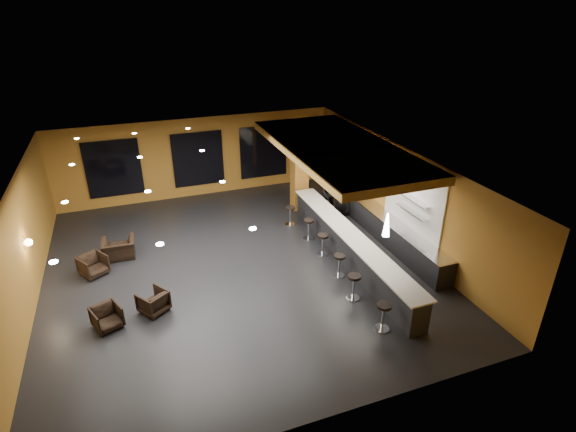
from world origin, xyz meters
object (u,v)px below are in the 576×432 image
object	(u,v)px
bar_counter	(350,248)
bar_stool_5	(290,213)
armchair_c	(93,265)
bar_stool_4	(309,227)
bar_stool_2	(339,263)
armchair_b	(153,302)
column	(299,169)
staff_a	(341,202)
staff_b	(330,194)
bar_stool_0	(383,313)
staff_c	(347,197)
armchair_d	(119,248)
prep_counter	(393,234)
bar_stool_3	(323,242)
pendant_2	(315,168)
armchair_a	(107,317)
bar_stool_1	(354,284)
pendant_1	(346,192)
pendant_0	(387,225)

from	to	relation	value
bar_counter	bar_stool_5	world-z (taller)	bar_counter
armchair_c	bar_stool_4	distance (m)	7.40
bar_counter	bar_stool_2	size ratio (longest dim) A/B	10.43
armchair_b	bar_stool_2	bearing A→B (deg)	143.97
column	staff_a	bearing A→B (deg)	-56.90
staff_b	bar_stool_0	world-z (taller)	staff_b
staff_c	armchair_d	xyz separation A→B (m)	(-8.85, -0.35, -0.44)
prep_counter	armchair_d	world-z (taller)	prep_counter
prep_counter	armchair_c	distance (m)	10.21
staff_b	bar_stool_0	distance (m)	7.29
column	armchair_d	size ratio (longest dim) A/B	3.30
column	bar_stool_3	world-z (taller)	column
prep_counter	pendant_2	xyz separation A→B (m)	(-2.00, 2.50, 1.92)
armchair_a	bar_stool_4	xyz separation A→B (m)	(7.01, 2.71, 0.18)
bar_counter	bar_stool_2	distance (m)	1.00
armchair_c	bar_stool_4	bearing A→B (deg)	-33.34
armchair_d	armchair_b	bearing A→B (deg)	105.86
armchair_c	bar_stool_2	xyz separation A→B (m)	(7.36, -2.81, 0.14)
staff_b	bar_stool_1	world-z (taller)	staff_b
bar_stool_3	bar_stool_4	bearing A→B (deg)	91.00
armchair_a	bar_stool_1	distance (m)	6.93
pendant_1	staff_b	size ratio (longest dim) A/B	0.40
pendant_0	pendant_1	world-z (taller)	same
pendant_2	bar_stool_3	size ratio (longest dim) A/B	0.90
prep_counter	armchair_d	xyz separation A→B (m)	(-9.28, 2.47, -0.08)
pendant_1	armchair_d	bearing A→B (deg)	161.24
bar_stool_4	armchair_c	bearing A→B (deg)	178.49
pendant_0	armchair_a	bearing A→B (deg)	170.93
bar_stool_3	pendant_1	bearing A→B (deg)	-18.65
column	staff_a	xyz separation A→B (m)	(1.10, -1.69, -0.94)
staff_b	armchair_a	distance (m)	9.74
armchair_a	staff_b	bearing A→B (deg)	5.01
prep_counter	bar_stool_3	xyz separation A→B (m)	(-2.66, 0.22, 0.07)
armchair_d	bar_stool_3	world-z (taller)	bar_stool_3
armchair_d	bar_stool_4	bearing A→B (deg)	173.62
staff_b	armchair_c	world-z (taller)	staff_b
prep_counter	column	xyz separation A→B (m)	(-2.00, 4.10, 1.32)
bar_stool_5	pendant_2	bearing A→B (deg)	-15.41
armchair_b	bar_stool_0	distance (m)	6.40
armchair_c	armchair_a	bearing A→B (deg)	-114.14
armchair_c	bar_stool_3	world-z (taller)	bar_stool_3
armchair_b	bar_stool_2	distance (m)	5.74
staff_a	armchair_d	distance (m)	8.39
staff_a	bar_stool_4	world-z (taller)	staff_a
bar_counter	bar_stool_0	xyz separation A→B (m)	(-0.77, -3.42, 0.02)
bar_stool_1	bar_counter	bearing A→B (deg)	65.99
prep_counter	armchair_b	size ratio (longest dim) A/B	8.26
pendant_1	pendant_2	world-z (taller)	same
armchair_a	bar_stool_0	xyz separation A→B (m)	(6.92, -2.65, 0.19)
staff_b	bar_stool_4	world-z (taller)	staff_b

